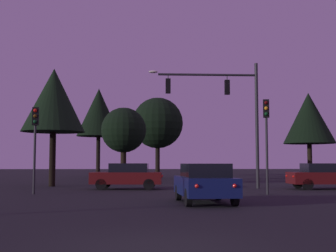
{
  "coord_description": "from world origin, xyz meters",
  "views": [
    {
      "loc": [
        -0.2,
        -8.47,
        1.54
      ],
      "look_at": [
        1.15,
        17.03,
        3.62
      ],
      "focal_mm": 48.69,
      "sensor_mm": 36.0,
      "label": 1
    }
  ],
  "objects_px": {
    "traffic_light_corner_right": "(35,132)",
    "tree_right_cluster": "(309,118)",
    "tree_lot_edge": "(158,123)",
    "traffic_signal_mast_arm": "(227,103)",
    "tree_behind_sign": "(54,101)",
    "tree_center_horizon": "(99,113)",
    "car_crossing_right": "(326,176)",
    "car_crossing_left": "(127,176)",
    "car_nearside_lane": "(205,182)",
    "traffic_light_corner_left": "(266,127)",
    "tree_left_far": "(124,130)"
  },
  "relations": [
    {
      "from": "car_crossing_right",
      "to": "traffic_light_corner_right",
      "type": "bearing_deg",
      "value": -167.82
    },
    {
      "from": "traffic_light_corner_right",
      "to": "tree_right_cluster",
      "type": "bearing_deg",
      "value": 45.51
    },
    {
      "from": "tree_lot_edge",
      "to": "tree_center_horizon",
      "type": "bearing_deg",
      "value": 146.05
    },
    {
      "from": "traffic_signal_mast_arm",
      "to": "car_crossing_left",
      "type": "relative_size",
      "value": 1.78
    },
    {
      "from": "traffic_signal_mast_arm",
      "to": "tree_behind_sign",
      "type": "bearing_deg",
      "value": 163.78
    },
    {
      "from": "traffic_signal_mast_arm",
      "to": "traffic_light_corner_left",
      "type": "bearing_deg",
      "value": -79.27
    },
    {
      "from": "tree_behind_sign",
      "to": "car_nearside_lane",
      "type": "bearing_deg",
      "value": -57.08
    },
    {
      "from": "tree_right_cluster",
      "to": "traffic_light_corner_left",
      "type": "bearing_deg",
      "value": -114.73
    },
    {
      "from": "traffic_signal_mast_arm",
      "to": "tree_center_horizon",
      "type": "height_order",
      "value": "tree_center_horizon"
    },
    {
      "from": "tree_left_far",
      "to": "tree_center_horizon",
      "type": "distance_m",
      "value": 12.55
    },
    {
      "from": "car_crossing_right",
      "to": "traffic_light_corner_left",
      "type": "bearing_deg",
      "value": -137.01
    },
    {
      "from": "traffic_light_corner_right",
      "to": "tree_right_cluster",
      "type": "xyz_separation_m",
      "value": [
        22.43,
        22.83,
        3.07
      ]
    },
    {
      "from": "traffic_light_corner_left",
      "to": "tree_behind_sign",
      "type": "xyz_separation_m",
      "value": [
        -12.12,
        8.42,
        2.41
      ]
    },
    {
      "from": "traffic_signal_mast_arm",
      "to": "car_crossing_right",
      "type": "height_order",
      "value": "traffic_signal_mast_arm"
    },
    {
      "from": "traffic_signal_mast_arm",
      "to": "tree_behind_sign",
      "type": "xyz_separation_m",
      "value": [
        -11.13,
        3.24,
        0.51
      ]
    },
    {
      "from": "car_crossing_left",
      "to": "car_crossing_right",
      "type": "height_order",
      "value": "same"
    },
    {
      "from": "tree_right_cluster",
      "to": "car_nearside_lane",
      "type": "bearing_deg",
      "value": -117.36
    },
    {
      "from": "traffic_signal_mast_arm",
      "to": "car_nearside_lane",
      "type": "distance_m",
      "value": 11.04
    },
    {
      "from": "traffic_signal_mast_arm",
      "to": "tree_right_cluster",
      "type": "distance_m",
      "value": 22.04
    },
    {
      "from": "traffic_signal_mast_arm",
      "to": "traffic_light_corner_right",
      "type": "xyz_separation_m",
      "value": [
        -10.52,
        -4.31,
        -2.13
      ]
    },
    {
      "from": "tree_right_cluster",
      "to": "car_crossing_right",
      "type": "bearing_deg",
      "value": -107.86
    },
    {
      "from": "traffic_signal_mast_arm",
      "to": "traffic_light_corner_right",
      "type": "relative_size",
      "value": 1.77
    },
    {
      "from": "traffic_light_corner_right",
      "to": "tree_lot_edge",
      "type": "distance_m",
      "value": 23.86
    },
    {
      "from": "tree_left_far",
      "to": "tree_lot_edge",
      "type": "bearing_deg",
      "value": 67.65
    },
    {
      "from": "tree_right_cluster",
      "to": "tree_lot_edge",
      "type": "xyz_separation_m",
      "value": [
        -15.61,
        -0.1,
        -0.58
      ]
    },
    {
      "from": "tree_center_horizon",
      "to": "tree_right_cluster",
      "type": "bearing_deg",
      "value": -10.78
    },
    {
      "from": "tree_behind_sign",
      "to": "tree_center_horizon",
      "type": "bearing_deg",
      "value": 86.87
    },
    {
      "from": "traffic_signal_mast_arm",
      "to": "tree_center_horizon",
      "type": "bearing_deg",
      "value": 113.91
    },
    {
      "from": "traffic_light_corner_right",
      "to": "tree_lot_edge",
      "type": "xyz_separation_m",
      "value": [
        6.82,
        22.73,
        2.49
      ]
    },
    {
      "from": "tree_lot_edge",
      "to": "traffic_light_corner_right",
      "type": "bearing_deg",
      "value": -106.71
    },
    {
      "from": "car_crossing_left",
      "to": "tree_behind_sign",
      "type": "relative_size",
      "value": 0.55
    },
    {
      "from": "tree_center_horizon",
      "to": "car_crossing_right",
      "type": "bearing_deg",
      "value": -56.2
    },
    {
      "from": "traffic_light_corner_left",
      "to": "tree_behind_sign",
      "type": "relative_size",
      "value": 0.6
    },
    {
      "from": "car_crossing_left",
      "to": "tree_left_far",
      "type": "xyz_separation_m",
      "value": [
        -0.73,
        11.22,
        3.47
      ]
    },
    {
      "from": "car_nearside_lane",
      "to": "tree_center_horizon",
      "type": "height_order",
      "value": "tree_center_horizon"
    },
    {
      "from": "traffic_signal_mast_arm",
      "to": "traffic_light_corner_right",
      "type": "distance_m",
      "value": 11.57
    },
    {
      "from": "tree_left_far",
      "to": "tree_lot_edge",
      "type": "distance_m",
      "value": 8.21
    },
    {
      "from": "traffic_light_corner_left",
      "to": "tree_right_cluster",
      "type": "relative_size",
      "value": 0.53
    },
    {
      "from": "tree_center_horizon",
      "to": "tree_behind_sign",
      "type": "bearing_deg",
      "value": -93.13
    },
    {
      "from": "traffic_signal_mast_arm",
      "to": "tree_left_far",
      "type": "bearing_deg",
      "value": 121.86
    },
    {
      "from": "car_crossing_right",
      "to": "tree_center_horizon",
      "type": "distance_m",
      "value": 28.99
    },
    {
      "from": "traffic_light_corner_right",
      "to": "traffic_signal_mast_arm",
      "type": "bearing_deg",
      "value": 22.25
    },
    {
      "from": "tree_left_far",
      "to": "tree_right_cluster",
      "type": "xyz_separation_m",
      "value": [
        18.69,
        7.6,
        1.87
      ]
    },
    {
      "from": "car_nearside_lane",
      "to": "tree_right_cluster",
      "type": "relative_size",
      "value": 0.49
    },
    {
      "from": "car_nearside_lane",
      "to": "tree_left_far",
      "type": "distance_m",
      "value": 21.35
    },
    {
      "from": "tree_left_far",
      "to": "tree_center_horizon",
      "type": "height_order",
      "value": "tree_center_horizon"
    },
    {
      "from": "traffic_light_corner_left",
      "to": "traffic_light_corner_right",
      "type": "xyz_separation_m",
      "value": [
        -11.51,
        0.88,
        -0.24
      ]
    },
    {
      "from": "tree_left_far",
      "to": "tree_right_cluster",
      "type": "bearing_deg",
      "value": 22.13
    },
    {
      "from": "traffic_signal_mast_arm",
      "to": "car_nearside_lane",
      "type": "xyz_separation_m",
      "value": [
        -2.73,
        -9.75,
        -4.4
      ]
    },
    {
      "from": "traffic_light_corner_left",
      "to": "tree_center_horizon",
      "type": "bearing_deg",
      "value": 111.61
    }
  ]
}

